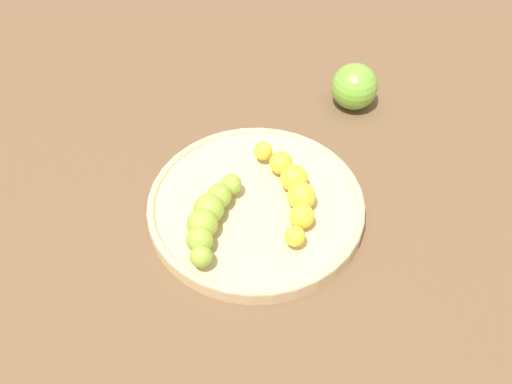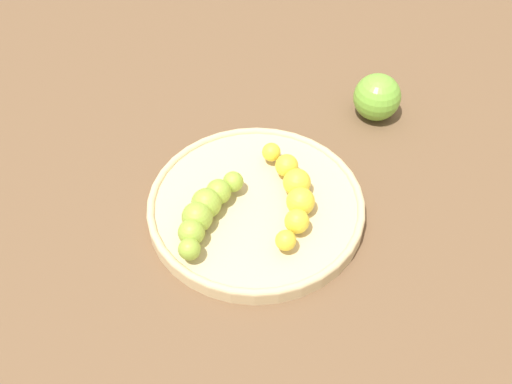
{
  "view_description": "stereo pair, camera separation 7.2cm",
  "coord_description": "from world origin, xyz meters",
  "px_view_note": "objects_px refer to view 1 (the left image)",
  "views": [
    {
      "loc": [
        -0.47,
        0.07,
        0.58
      ],
      "look_at": [
        0.0,
        0.0,
        0.04
      ],
      "focal_mm": 41.65,
      "sensor_mm": 36.0,
      "label": 1
    },
    {
      "loc": [
        -0.48,
        -0.01,
        0.58
      ],
      "look_at": [
        0.0,
        0.0,
        0.04
      ],
      "focal_mm": 41.65,
      "sensor_mm": 36.0,
      "label": 2
    }
  ],
  "objects_px": {
    "fruit_bowl": "(256,206)",
    "banana_yellow": "(292,188)",
    "apple_green": "(354,87)",
    "banana_green": "(209,217)"
  },
  "relations": [
    {
      "from": "banana_green",
      "to": "fruit_bowl",
      "type": "bearing_deg",
      "value": -129.23
    },
    {
      "from": "fruit_bowl",
      "to": "banana_green",
      "type": "height_order",
      "value": "banana_green"
    },
    {
      "from": "apple_green",
      "to": "banana_yellow",
      "type": "bearing_deg",
      "value": 145.79
    },
    {
      "from": "fruit_bowl",
      "to": "banana_yellow",
      "type": "xyz_separation_m",
      "value": [
        0.0,
        -0.05,
        0.02
      ]
    },
    {
      "from": "banana_green",
      "to": "apple_green",
      "type": "bearing_deg",
      "value": -113.07
    },
    {
      "from": "banana_yellow",
      "to": "apple_green",
      "type": "height_order",
      "value": "apple_green"
    },
    {
      "from": "fruit_bowl",
      "to": "banana_yellow",
      "type": "bearing_deg",
      "value": -88.52
    },
    {
      "from": "banana_green",
      "to": "banana_yellow",
      "type": "distance_m",
      "value": 0.11
    },
    {
      "from": "fruit_bowl",
      "to": "banana_yellow",
      "type": "relative_size",
      "value": 1.62
    },
    {
      "from": "banana_green",
      "to": "banana_yellow",
      "type": "height_order",
      "value": "banana_green"
    }
  ]
}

